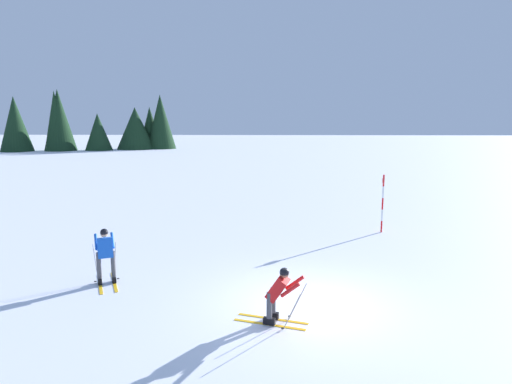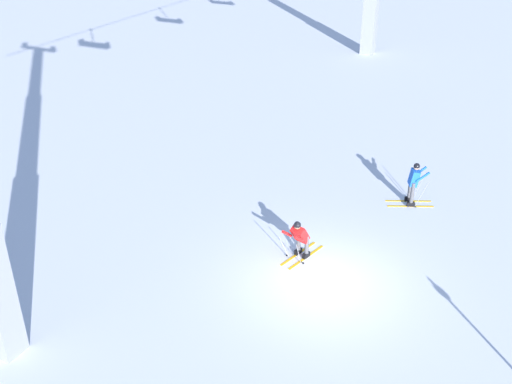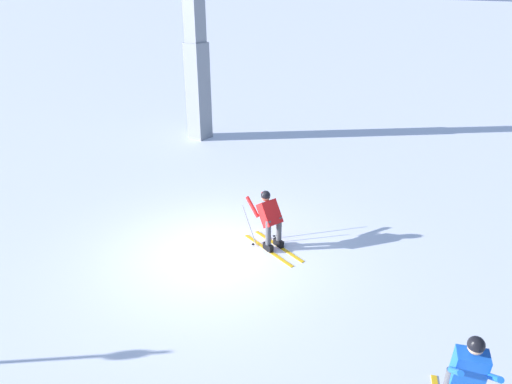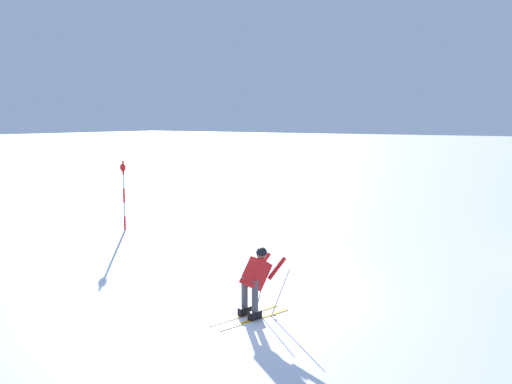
# 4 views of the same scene
# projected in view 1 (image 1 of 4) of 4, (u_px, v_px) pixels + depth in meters

# --- Properties ---
(ground_plane) EXTENTS (260.00, 260.00, 0.00)m
(ground_plane) POSITION_uv_depth(u_px,v_px,m) (312.00, 304.00, 11.31)
(ground_plane) COLOR white
(skier_carving_main) EXTENTS (1.79, 0.98, 1.50)m
(skier_carving_main) POSITION_uv_depth(u_px,v_px,m) (278.00, 292.00, 10.11)
(skier_carving_main) COLOR yellow
(skier_carving_main) RESTS_ON ground_plane
(trail_marker_pole) EXTENTS (0.07, 0.28, 2.48)m
(trail_marker_pole) POSITION_uv_depth(u_px,v_px,m) (383.00, 202.00, 18.32)
(trail_marker_pole) COLOR red
(trail_marker_pole) RESTS_ON ground_plane
(skier_distant_uphill) EXTENTS (1.13, 1.72, 1.65)m
(skier_distant_uphill) POSITION_uv_depth(u_px,v_px,m) (105.00, 252.00, 12.62)
(skier_distant_uphill) COLOR yellow
(skier_distant_uphill) RESTS_ON ground_plane
(tree_line_ridge) EXTENTS (25.33, 12.58, 9.52)m
(tree_line_ridge) POSITION_uv_depth(u_px,v_px,m) (99.00, 124.00, 69.59)
(tree_line_ridge) COLOR black
(tree_line_ridge) RESTS_ON ground_plane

